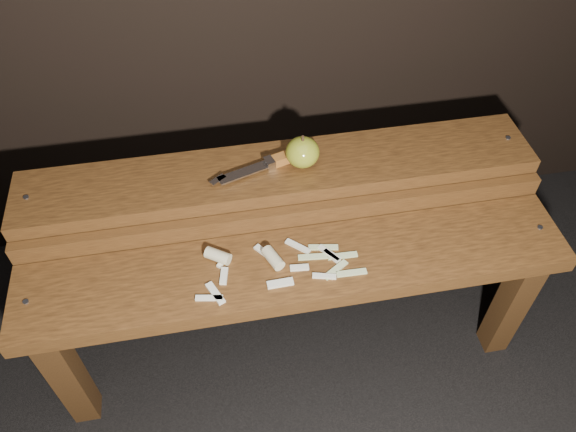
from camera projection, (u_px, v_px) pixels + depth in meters
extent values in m
plane|color=black|center=(292.00, 340.00, 1.55)|extent=(60.00, 60.00, 0.00)
cube|color=#39210E|center=(67.00, 375.00, 1.28)|extent=(0.06, 0.06, 0.38)
cube|color=#39210E|center=(511.00, 303.00, 1.40)|extent=(0.06, 0.06, 0.38)
cube|color=#4A2B11|center=(297.00, 268.00, 1.22)|extent=(1.20, 0.20, 0.04)
cylinder|color=slate|center=(26.00, 302.00, 1.14)|extent=(0.01, 0.01, 0.00)
cylinder|color=slate|center=(540.00, 227.00, 1.27)|extent=(0.01, 0.01, 0.00)
cube|color=#39210E|center=(72.00, 261.00, 1.44)|extent=(0.06, 0.06, 0.46)
cube|color=#39210E|center=(468.00, 206.00, 1.57)|extent=(0.06, 0.06, 0.46)
cube|color=#4A2B11|center=(288.00, 217.00, 1.26)|extent=(1.20, 0.02, 0.05)
cube|color=#4A2B11|center=(280.00, 173.00, 1.30)|extent=(1.20, 0.18, 0.04)
cylinder|color=slate|center=(26.00, 197.00, 1.22)|extent=(0.01, 0.01, 0.00)
cylinder|color=slate|center=(508.00, 138.00, 1.35)|extent=(0.01, 0.01, 0.00)
ellipsoid|color=olive|center=(302.00, 152.00, 1.27)|extent=(0.08, 0.08, 0.07)
cylinder|color=#382314|center=(303.00, 138.00, 1.24)|extent=(0.01, 0.01, 0.01)
cube|color=#965621|center=(294.00, 155.00, 1.30)|extent=(0.11, 0.06, 0.02)
cube|color=silver|center=(269.00, 163.00, 1.28)|extent=(0.03, 0.03, 0.02)
cube|color=silver|center=(243.00, 173.00, 1.26)|extent=(0.12, 0.06, 0.00)
cube|color=silver|center=(218.00, 180.00, 1.24)|extent=(0.04, 0.04, 0.00)
cube|color=beige|center=(223.00, 261.00, 1.20)|extent=(0.03, 0.03, 0.01)
cube|color=beige|center=(329.00, 253.00, 1.22)|extent=(0.04, 0.05, 0.01)
cube|color=beige|center=(215.00, 293.00, 1.15)|extent=(0.04, 0.06, 0.01)
cube|color=beige|center=(298.00, 246.00, 1.23)|extent=(0.05, 0.05, 0.01)
cube|color=beige|center=(332.00, 256.00, 1.21)|extent=(0.03, 0.04, 0.01)
cube|color=beige|center=(264.00, 252.00, 1.22)|extent=(0.04, 0.05, 0.01)
cube|color=beige|center=(299.00, 268.00, 1.19)|extent=(0.04, 0.02, 0.01)
cube|color=beige|center=(324.00, 276.00, 1.18)|extent=(0.05, 0.02, 0.01)
cube|color=beige|center=(224.00, 276.00, 1.18)|extent=(0.02, 0.04, 0.01)
cube|color=beige|center=(209.00, 298.00, 1.14)|extent=(0.06, 0.02, 0.01)
cube|color=beige|center=(280.00, 283.00, 1.16)|extent=(0.06, 0.02, 0.01)
cylinder|color=#C9BB8C|center=(218.00, 256.00, 1.20)|extent=(0.06, 0.05, 0.03)
cylinder|color=#C9BB8C|center=(273.00, 258.00, 1.19)|extent=(0.05, 0.06, 0.03)
cube|color=#BCC988|center=(335.00, 270.00, 1.19)|extent=(0.06, 0.05, 0.00)
cube|color=#BCC988|center=(323.00, 247.00, 1.23)|extent=(0.07, 0.02, 0.00)
cube|color=#BCC988|center=(313.00, 257.00, 1.21)|extent=(0.07, 0.02, 0.00)
cube|color=#BCC988|center=(352.00, 273.00, 1.18)|extent=(0.07, 0.02, 0.00)
cube|color=#BCC988|center=(343.00, 256.00, 1.21)|extent=(0.07, 0.02, 0.00)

